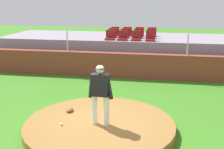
{
  "coord_description": "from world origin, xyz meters",
  "views": [
    {
      "loc": [
        1.73,
        -7.53,
        3.76
      ],
      "look_at": [
        0.0,
        2.06,
        1.15
      ],
      "focal_mm": 45.95,
      "sensor_mm": 36.0,
      "label": 1
    }
  ],
  "objects_px": {
    "stadium_chair_0": "(110,37)",
    "stadium_chair_9": "(127,33)",
    "fielding_glove": "(70,110)",
    "stadium_chair_4": "(112,35)",
    "stadium_chair_6": "(138,35)",
    "stadium_chair_2": "(136,37)",
    "stadium_chair_7": "(151,36)",
    "stadium_chair_8": "(115,33)",
    "stadium_chair_10": "(140,33)",
    "pitcher": "(100,90)",
    "stadium_chair_11": "(152,34)",
    "baseball": "(61,124)",
    "stadium_chair_5": "(125,35)",
    "stadium_chair_3": "(150,38)",
    "stadium_chair_1": "(123,37)"
  },
  "relations": [
    {
      "from": "stadium_chair_0",
      "to": "stadium_chair_9",
      "type": "distance_m",
      "value": 1.87
    },
    {
      "from": "fielding_glove",
      "to": "stadium_chair_4",
      "type": "xyz_separation_m",
      "value": [
        0.06,
        7.43,
        1.49
      ]
    },
    {
      "from": "stadium_chair_6",
      "to": "stadium_chair_9",
      "type": "height_order",
      "value": "same"
    },
    {
      "from": "stadium_chair_2",
      "to": "stadium_chair_7",
      "type": "distance_m",
      "value": 1.13
    },
    {
      "from": "stadium_chair_8",
      "to": "stadium_chair_10",
      "type": "bearing_deg",
      "value": -179.39
    },
    {
      "from": "pitcher",
      "to": "stadium_chair_11",
      "type": "xyz_separation_m",
      "value": [
        1.02,
        9.06,
        0.52
      ]
    },
    {
      "from": "stadium_chair_4",
      "to": "stadium_chair_10",
      "type": "height_order",
      "value": "same"
    },
    {
      "from": "stadium_chair_6",
      "to": "stadium_chair_8",
      "type": "height_order",
      "value": "same"
    },
    {
      "from": "baseball",
      "to": "stadium_chair_4",
      "type": "relative_size",
      "value": 0.15
    },
    {
      "from": "stadium_chair_9",
      "to": "stadium_chair_5",
      "type": "bearing_deg",
      "value": 88.31
    },
    {
      "from": "fielding_glove",
      "to": "stadium_chair_10",
      "type": "height_order",
      "value": "stadium_chair_10"
    },
    {
      "from": "stadium_chair_2",
      "to": "stadium_chair_3",
      "type": "distance_m",
      "value": 0.73
    },
    {
      "from": "baseball",
      "to": "stadium_chair_1",
      "type": "bearing_deg",
      "value": 84.93
    },
    {
      "from": "stadium_chair_1",
      "to": "stadium_chair_2",
      "type": "xyz_separation_m",
      "value": [
        0.7,
        0.02,
        0.0
      ]
    },
    {
      "from": "stadium_chair_8",
      "to": "stadium_chair_11",
      "type": "relative_size",
      "value": 1.0
    },
    {
      "from": "stadium_chair_4",
      "to": "stadium_chair_6",
      "type": "relative_size",
      "value": 1.0
    },
    {
      "from": "baseball",
      "to": "stadium_chair_11",
      "type": "bearing_deg",
      "value": 77.41
    },
    {
      "from": "stadium_chair_7",
      "to": "stadium_chair_9",
      "type": "bearing_deg",
      "value": -32.45
    },
    {
      "from": "stadium_chair_4",
      "to": "stadium_chair_6",
      "type": "bearing_deg",
      "value": -178.84
    },
    {
      "from": "fielding_glove",
      "to": "stadium_chair_9",
      "type": "distance_m",
      "value": 8.47
    },
    {
      "from": "stadium_chair_0",
      "to": "stadium_chair_4",
      "type": "distance_m",
      "value": 0.87
    },
    {
      "from": "stadium_chair_2",
      "to": "stadium_chair_11",
      "type": "distance_m",
      "value": 1.94
    },
    {
      "from": "stadium_chair_3",
      "to": "pitcher",
      "type": "bearing_deg",
      "value": 82.0
    },
    {
      "from": "stadium_chair_11",
      "to": "stadium_chair_10",
      "type": "bearing_deg",
      "value": -1.02
    },
    {
      "from": "stadium_chair_0",
      "to": "stadium_chair_6",
      "type": "relative_size",
      "value": 1.0
    },
    {
      "from": "stadium_chair_3",
      "to": "stadium_chair_11",
      "type": "relative_size",
      "value": 1.0
    },
    {
      "from": "stadium_chair_7",
      "to": "stadium_chair_1",
      "type": "bearing_deg",
      "value": 32.89
    },
    {
      "from": "stadium_chair_1",
      "to": "stadium_chair_9",
      "type": "height_order",
      "value": "same"
    },
    {
      "from": "pitcher",
      "to": "stadium_chair_9",
      "type": "height_order",
      "value": "stadium_chair_9"
    },
    {
      "from": "baseball",
      "to": "stadium_chair_9",
      "type": "xyz_separation_m",
      "value": [
        0.68,
        9.34,
        1.51
      ]
    },
    {
      "from": "stadium_chair_10",
      "to": "stadium_chair_2",
      "type": "bearing_deg",
      "value": 89.44
    },
    {
      "from": "stadium_chair_1",
      "to": "stadium_chair_2",
      "type": "bearing_deg",
      "value": -178.54
    },
    {
      "from": "stadium_chair_5",
      "to": "stadium_chair_1",
      "type": "bearing_deg",
      "value": 90.84
    },
    {
      "from": "stadium_chair_5",
      "to": "fielding_glove",
      "type": "bearing_deg",
      "value": 84.23
    },
    {
      "from": "stadium_chair_5",
      "to": "stadium_chair_8",
      "type": "distance_m",
      "value": 1.16
    },
    {
      "from": "pitcher",
      "to": "stadium_chair_8",
      "type": "bearing_deg",
      "value": 100.43
    },
    {
      "from": "stadium_chair_8",
      "to": "stadium_chair_9",
      "type": "xyz_separation_m",
      "value": [
        0.74,
        -0.02,
        0.0
      ]
    },
    {
      "from": "pitcher",
      "to": "stadium_chair_6",
      "type": "xyz_separation_m",
      "value": [
        0.32,
        8.19,
        0.52
      ]
    },
    {
      "from": "stadium_chair_1",
      "to": "stadium_chair_11",
      "type": "xyz_separation_m",
      "value": [
        1.42,
        1.81,
        0.0
      ]
    },
    {
      "from": "baseball",
      "to": "stadium_chair_7",
      "type": "height_order",
      "value": "stadium_chair_7"
    },
    {
      "from": "stadium_chair_11",
      "to": "stadium_chair_5",
      "type": "bearing_deg",
      "value": 32.71
    },
    {
      "from": "stadium_chair_3",
      "to": "stadium_chair_5",
      "type": "height_order",
      "value": "same"
    },
    {
      "from": "baseball",
      "to": "stadium_chair_6",
      "type": "height_order",
      "value": "stadium_chair_6"
    },
    {
      "from": "stadium_chair_6",
      "to": "stadium_chair_11",
      "type": "height_order",
      "value": "same"
    },
    {
      "from": "stadium_chair_6",
      "to": "pitcher",
      "type": "bearing_deg",
      "value": 87.78
    },
    {
      "from": "stadium_chair_0",
      "to": "stadium_chair_4",
      "type": "bearing_deg",
      "value": -87.97
    },
    {
      "from": "pitcher",
      "to": "fielding_glove",
      "type": "distance_m",
      "value": 1.69
    },
    {
      "from": "stadium_chair_3",
      "to": "stadium_chair_11",
      "type": "distance_m",
      "value": 1.82
    },
    {
      "from": "stadium_chair_6",
      "to": "stadium_chair_7",
      "type": "xyz_separation_m",
      "value": [
        0.68,
        -0.04,
        0.0
      ]
    },
    {
      "from": "baseball",
      "to": "stadium_chair_8",
      "type": "height_order",
      "value": "stadium_chair_8"
    }
  ]
}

